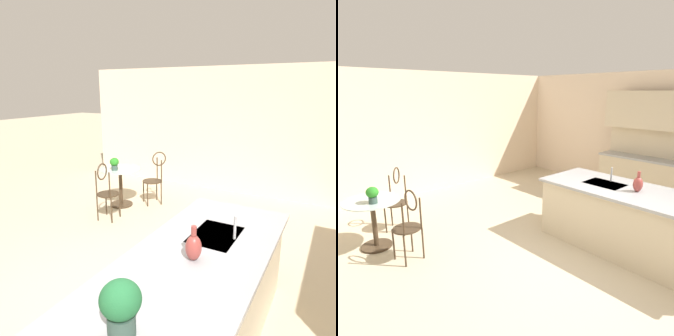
% 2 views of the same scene
% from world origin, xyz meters
% --- Properties ---
extents(ground_plane, '(40.00, 40.00, 0.00)m').
position_xyz_m(ground_plane, '(0.00, 0.00, 0.00)').
color(ground_plane, beige).
extents(wall_left_window, '(0.12, 7.80, 2.70)m').
position_xyz_m(wall_left_window, '(-4.26, 0.00, 1.35)').
color(wall_left_window, beige).
rests_on(wall_left_window, ground).
extents(kitchen_island, '(2.80, 1.06, 0.92)m').
position_xyz_m(kitchen_island, '(0.30, 0.85, 0.46)').
color(kitchen_island, beige).
rests_on(kitchen_island, ground).
extents(bistro_table, '(0.80, 0.80, 0.74)m').
position_xyz_m(bistro_table, '(-2.34, -1.87, 0.45)').
color(bistro_table, '#3D2D1E').
rests_on(bistro_table, ground).
extents(chair_near_window, '(0.51, 0.43, 1.04)m').
position_xyz_m(chair_near_window, '(-1.64, -1.64, 0.57)').
color(chair_near_window, '#3D2D1E').
rests_on(chair_near_window, ground).
extents(chair_by_island, '(0.54, 0.54, 1.04)m').
position_xyz_m(chair_by_island, '(-2.77, -1.35, 0.57)').
color(chair_by_island, '#3D2D1E').
rests_on(chair_by_island, ground).
extents(sink_faucet, '(0.02, 0.02, 0.22)m').
position_xyz_m(sink_faucet, '(-0.25, 1.03, 1.03)').
color(sink_faucet, '#B2B5BA').
rests_on(sink_faucet, kitchen_island).
extents(potted_plant_on_table, '(0.17, 0.17, 0.24)m').
position_xyz_m(potted_plant_on_table, '(-2.20, -1.89, 0.88)').
color(potted_plant_on_table, '#385147').
rests_on(potted_plant_on_table, bistro_table).
extents(potted_plant_counter_far, '(0.23, 0.23, 0.33)m').
position_xyz_m(potted_plant_counter_far, '(1.15, 0.83, 1.11)').
color(potted_plant_counter_far, '#385147').
rests_on(potted_plant_counter_far, kitchen_island).
extents(vase_on_counter, '(0.13, 0.13, 0.29)m').
position_xyz_m(vase_on_counter, '(0.25, 0.85, 1.03)').
color(vase_on_counter, '#993D38').
rests_on(vase_on_counter, kitchen_island).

